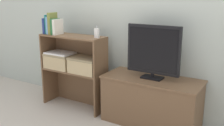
# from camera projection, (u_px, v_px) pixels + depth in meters

# --- Properties ---
(ground_plane) EXTENTS (16.00, 16.00, 0.00)m
(ground_plane) POSITION_uv_depth(u_px,v_px,m) (105.00, 121.00, 2.94)
(ground_plane) COLOR #BCB2A3
(wall_back) EXTENTS (10.00, 0.05, 2.40)m
(wall_back) POSITION_uv_depth(u_px,v_px,m) (127.00, 10.00, 3.01)
(wall_back) COLOR #B2BCB2
(wall_back) RESTS_ON ground_plane
(tv_stand) EXTENTS (1.04, 0.46, 0.52)m
(tv_stand) POSITION_uv_depth(u_px,v_px,m) (151.00, 101.00, 2.82)
(tv_stand) COLOR brown
(tv_stand) RESTS_ON ground_plane
(tv) EXTENTS (0.57, 0.14, 0.56)m
(tv) POSITION_uv_depth(u_px,v_px,m) (153.00, 51.00, 2.68)
(tv) COLOR black
(tv) RESTS_ON tv_stand
(bookshelf_lower_tier) EXTENTS (0.82, 0.29, 0.48)m
(bookshelf_lower_tier) POSITION_uv_depth(u_px,v_px,m) (77.00, 82.00, 3.30)
(bookshelf_lower_tier) COLOR brown
(bookshelf_lower_tier) RESTS_ON ground_plane
(bookshelf_upper_tier) EXTENTS (0.82, 0.29, 0.42)m
(bookshelf_upper_tier) POSITION_uv_depth(u_px,v_px,m) (76.00, 47.00, 3.18)
(bookshelf_upper_tier) COLOR brown
(bookshelf_upper_tier) RESTS_ON bookshelf_lower_tier
(book_navy) EXTENTS (0.03, 0.13, 0.19)m
(book_navy) POSITION_uv_depth(u_px,v_px,m) (47.00, 26.00, 3.22)
(book_navy) COLOR navy
(book_navy) RESTS_ON bookshelf_upper_tier
(book_teal) EXTENTS (0.02, 0.12, 0.23)m
(book_teal) POSITION_uv_depth(u_px,v_px,m) (49.00, 24.00, 3.20)
(book_teal) COLOR #1E7075
(book_teal) RESTS_ON bookshelf_upper_tier
(book_skyblue) EXTENTS (0.03, 0.14, 0.21)m
(book_skyblue) POSITION_uv_depth(u_px,v_px,m) (51.00, 25.00, 3.19)
(book_skyblue) COLOR #709ECC
(book_skyblue) RESTS_ON bookshelf_upper_tier
(book_olive) EXTENTS (0.04, 0.14, 0.26)m
(book_olive) POSITION_uv_depth(u_px,v_px,m) (53.00, 23.00, 3.16)
(book_olive) COLOR olive
(book_olive) RESTS_ON bookshelf_upper_tier
(book_forest) EXTENTS (0.03, 0.14, 0.19)m
(book_forest) POSITION_uv_depth(u_px,v_px,m) (55.00, 26.00, 3.15)
(book_forest) COLOR #286638
(book_forest) RESTS_ON bookshelf_upper_tier
(book_ivory) EXTENTS (0.04, 0.16, 0.18)m
(book_ivory) POSITION_uv_depth(u_px,v_px,m) (58.00, 27.00, 3.13)
(book_ivory) COLOR silver
(book_ivory) RESTS_ON bookshelf_upper_tier
(baby_monitor) EXTENTS (0.05, 0.03, 0.14)m
(baby_monitor) POSITION_uv_depth(u_px,v_px,m) (97.00, 33.00, 2.91)
(baby_monitor) COLOR white
(baby_monitor) RESTS_ON bookshelf_upper_tier
(storage_basket_left) EXTENTS (0.37, 0.26, 0.18)m
(storage_basket_left) POSITION_uv_depth(u_px,v_px,m) (61.00, 60.00, 3.27)
(storage_basket_left) COLOR tan
(storage_basket_left) RESTS_ON bookshelf_lower_tier
(storage_basket_right) EXTENTS (0.37, 0.26, 0.18)m
(storage_basket_right) POSITION_uv_depth(u_px,v_px,m) (86.00, 64.00, 3.07)
(storage_basket_right) COLOR tan
(storage_basket_right) RESTS_ON bookshelf_lower_tier
(laptop) EXTENTS (0.34, 0.24, 0.02)m
(laptop) POSITION_uv_depth(u_px,v_px,m) (60.00, 53.00, 3.24)
(laptop) COLOR white
(laptop) RESTS_ON storage_basket_left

